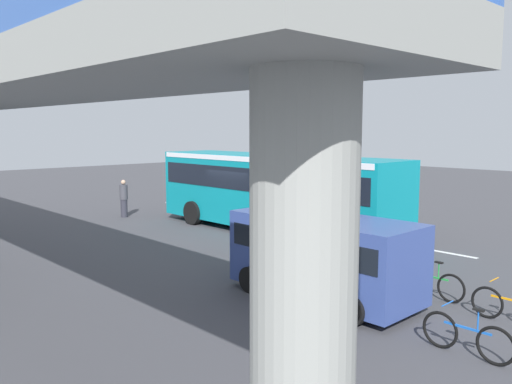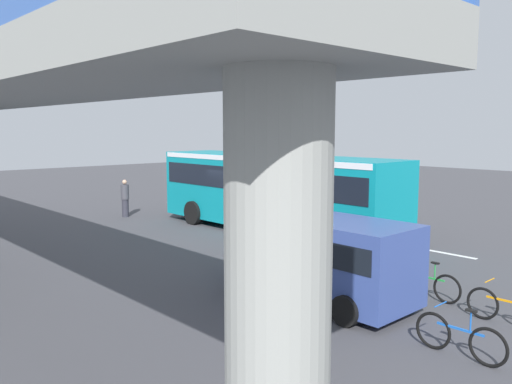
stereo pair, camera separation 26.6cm
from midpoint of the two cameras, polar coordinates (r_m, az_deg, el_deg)
ground at (r=21.99m, az=-1.13°, el=-4.08°), size 80.00×80.00×0.00m
city_bus at (r=21.01m, az=2.18°, el=0.60°), size 11.54×2.85×3.15m
parked_van at (r=12.99m, az=7.49°, el=-6.53°), size 4.80×2.17×2.05m
bicycle_orange at (r=12.65m, az=26.34°, el=-11.37°), size 1.77×0.44×0.96m
bicycle_green at (r=13.81m, az=18.76°, el=-9.50°), size 1.77×0.44×0.96m
bicycle_blue at (r=10.66m, az=22.08°, el=-14.57°), size 1.77×0.44×0.96m
pedestrian at (r=25.68m, az=-13.84°, el=-0.69°), size 0.38×0.38×1.79m
traffic_sign at (r=26.14m, az=1.23°, el=1.85°), size 0.08×0.60×2.80m
lane_dash_leftmost at (r=18.93m, az=20.63°, el=-6.32°), size 2.00×0.20×0.01m
lane_dash_left at (r=20.96m, az=10.79°, el=-4.74°), size 2.00×0.20×0.01m
lane_dash_centre at (r=23.50m, az=2.91°, el=-3.37°), size 2.00×0.20×0.01m
lane_dash_right at (r=26.40m, az=-3.33°, el=-2.23°), size 2.00×0.20×0.01m
lane_dash_rightmost at (r=29.57m, az=-8.27°, el=-1.31°), size 2.00×0.20×0.01m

